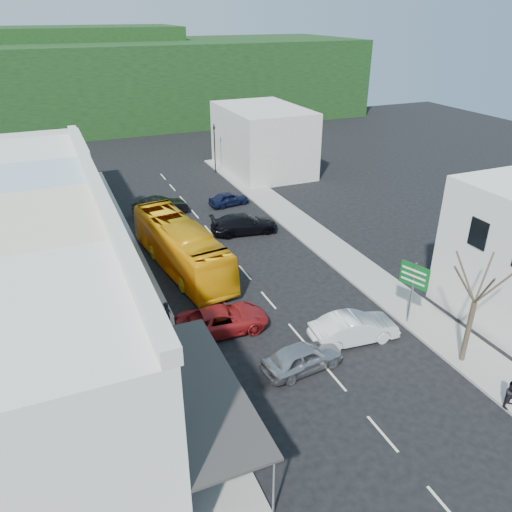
{
  "coord_description": "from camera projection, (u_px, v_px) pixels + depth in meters",
  "views": [
    {
      "loc": [
        -11.28,
        -20.49,
        16.53
      ],
      "look_at": [
        0.0,
        6.0,
        2.2
      ],
      "focal_mm": 35.0,
      "sensor_mm": 36.0,
      "label": 1
    }
  ],
  "objects": [
    {
      "name": "car_red",
      "position": [
        223.0,
        320.0,
        28.24
      ],
      "size": [
        4.69,
        2.13,
        1.4
      ],
      "primitive_type": "imported",
      "rotation": [
        0.0,
        0.0,
        1.52
      ],
      "color": "maroon",
      "rests_on": "ground"
    },
    {
      "name": "car_silver",
      "position": [
        303.0,
        358.0,
        25.18
      ],
      "size": [
        4.58,
        2.3,
        1.4
      ],
      "primitive_type": "imported",
      "rotation": [
        0.0,
        0.0,
        1.69
      ],
      "color": "#A4A4A9",
      "rests_on": "ground"
    },
    {
      "name": "car_navy_mid",
      "position": [
        229.0,
        198.0,
        46.33
      ],
      "size": [
        4.6,
        2.37,
        1.4
      ],
      "primitive_type": "imported",
      "rotation": [
        0.0,
        0.0,
        1.7
      ],
      "color": "black",
      "rests_on": "ground"
    },
    {
      "name": "street_tree",
      "position": [
        474.0,
        303.0,
        24.42
      ],
      "size": [
        3.16,
        3.16,
        7.21
      ],
      "primitive_type": null,
      "rotation": [
        0.0,
        0.0,
        0.2
      ],
      "color": "#332A1F",
      "rests_on": "ground"
    },
    {
      "name": "ground",
      "position": [
        297.0,
        334.0,
        28.2
      ],
      "size": [
        120.0,
        120.0,
        0.0
      ],
      "primitive_type": "plane",
      "color": "black",
      "rests_on": "ground"
    },
    {
      "name": "car_black_near",
      "position": [
        244.0,
        225.0,
        40.65
      ],
      "size": [
        4.7,
        2.41,
        1.4
      ],
      "primitive_type": "imported",
      "rotation": [
        0.0,
        0.0,
        1.44
      ],
      "color": "black",
      "rests_on": "ground"
    },
    {
      "name": "car_black_far",
      "position": [
        160.0,
        207.0,
        44.21
      ],
      "size": [
        4.46,
        1.95,
        1.4
      ],
      "primitive_type": "imported",
      "rotation": [
        0.0,
        0.0,
        1.6
      ],
      "color": "black",
      "rests_on": "ground"
    },
    {
      "name": "pedestrian_left",
      "position": [
        167.0,
        314.0,
        28.29
      ],
      "size": [
        0.6,
        0.71,
        1.7
      ],
      "primitive_type": "imported",
      "rotation": [
        0.0,
        0.0,
        1.17
      ],
      "color": "black",
      "rests_on": "sidewalk_left"
    },
    {
      "name": "sidewalk_right",
      "position": [
        324.0,
        243.0,
        39.03
      ],
      "size": [
        3.0,
        52.0,
        0.15
      ],
      "primitive_type": "cube",
      "color": "gray",
      "rests_on": "ground"
    },
    {
      "name": "distant_block_left",
      "position": [
        42.0,
        176.0,
        44.9
      ],
      "size": [
        8.0,
        10.0,
        6.0
      ],
      "primitive_type": "cube",
      "color": "#B7B2A8",
      "rests_on": "ground"
    },
    {
      "name": "direction_sign",
      "position": [
        411.0,
        294.0,
        28.3
      ],
      "size": [
        1.33,
        1.91,
        3.96
      ],
      "primitive_type": null,
      "rotation": [
        0.0,
        0.0,
        0.34
      ],
      "color": "#0A551B",
      "rests_on": "ground"
    },
    {
      "name": "bus",
      "position": [
        181.0,
        248.0,
        34.76
      ],
      "size": [
        3.88,
        11.82,
        3.1
      ],
      "primitive_type": "imported",
      "rotation": [
        0.0,
        0.0,
        0.12
      ],
      "color": "#FAAC0C",
      "rests_on": "ground"
    },
    {
      "name": "shopfront_row",
      "position": [
        45.0,
        275.0,
        26.16
      ],
      "size": [
        8.25,
        30.0,
        8.0
      ],
      "color": "silver",
      "rests_on": "ground"
    },
    {
      "name": "sidewalk_left",
      "position": [
        131.0,
        279.0,
        33.78
      ],
      "size": [
        3.0,
        52.0,
        0.15
      ],
      "primitive_type": "cube",
      "color": "gray",
      "rests_on": "ground"
    },
    {
      "name": "hillside",
      "position": [
        100.0,
        78.0,
        78.31
      ],
      "size": [
        80.0,
        26.0,
        14.0
      ],
      "color": "black",
      "rests_on": "ground"
    },
    {
      "name": "distant_block_right",
      "position": [
        263.0,
        139.0,
        55.21
      ],
      "size": [
        8.0,
        12.0,
        7.0
      ],
      "primitive_type": "cube",
      "color": "#B7B2A8",
      "rests_on": "ground"
    },
    {
      "name": "traffic_signal",
      "position": [
        215.0,
        149.0,
        54.76
      ],
      "size": [
        1.23,
        1.42,
        5.38
      ],
      "primitive_type": null,
      "rotation": [
        0.0,
        0.0,
        3.49
      ],
      "color": "black",
      "rests_on": "ground"
    },
    {
      "name": "car_white",
      "position": [
        354.0,
        330.0,
        27.37
      ],
      "size": [
        4.55,
        2.2,
        1.4
      ],
      "primitive_type": "imported",
      "rotation": [
        0.0,
        0.0,
        1.48
      ],
      "color": "silver",
      "rests_on": "ground"
    }
  ]
}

